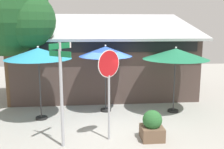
{
  "coord_description": "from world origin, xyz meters",
  "views": [
    {
      "loc": [
        -0.96,
        -8.85,
        3.53
      ],
      "look_at": [
        -0.03,
        1.2,
        1.6
      ],
      "focal_mm": 41.27,
      "sensor_mm": 36.0,
      "label": 1
    }
  ],
  "objects_px": {
    "patio_umbrella_royal_blue_center": "(105,52)",
    "patio_umbrella_forest_green_right": "(176,54)",
    "sidewalk_planter": "(152,126)",
    "street_sign_post": "(61,85)",
    "shade_tree": "(8,13)",
    "stop_sign": "(109,77)",
    "patio_umbrella_teal_left": "(38,54)"
  },
  "relations": [
    {
      "from": "patio_umbrella_royal_blue_center",
      "to": "patio_umbrella_forest_green_right",
      "type": "distance_m",
      "value": 2.81
    },
    {
      "from": "patio_umbrella_royal_blue_center",
      "to": "sidewalk_planter",
      "type": "distance_m",
      "value": 3.73
    },
    {
      "from": "street_sign_post",
      "to": "patio_umbrella_forest_green_right",
      "type": "relative_size",
      "value": 1.14
    },
    {
      "from": "patio_umbrella_royal_blue_center",
      "to": "sidewalk_planter",
      "type": "bearing_deg",
      "value": -66.17
    },
    {
      "from": "patio_umbrella_forest_green_right",
      "to": "shade_tree",
      "type": "height_order",
      "value": "shade_tree"
    },
    {
      "from": "sidewalk_planter",
      "to": "patio_umbrella_forest_green_right",
      "type": "bearing_deg",
      "value": 58.67
    },
    {
      "from": "stop_sign",
      "to": "patio_umbrella_forest_green_right",
      "type": "xyz_separation_m",
      "value": [
        2.87,
        2.39,
        0.41
      ]
    },
    {
      "from": "patio_umbrella_royal_blue_center",
      "to": "patio_umbrella_forest_green_right",
      "type": "xyz_separation_m",
      "value": [
        2.78,
        -0.35,
        -0.08
      ]
    },
    {
      "from": "stop_sign",
      "to": "sidewalk_planter",
      "type": "height_order",
      "value": "stop_sign"
    },
    {
      "from": "patio_umbrella_teal_left",
      "to": "sidewalk_planter",
      "type": "xyz_separation_m",
      "value": [
        3.78,
        -2.15,
        -2.06
      ]
    },
    {
      "from": "street_sign_post",
      "to": "sidewalk_planter",
      "type": "bearing_deg",
      "value": 4.75
    },
    {
      "from": "stop_sign",
      "to": "shade_tree",
      "type": "xyz_separation_m",
      "value": [
        -3.87,
        3.7,
        2.03
      ]
    },
    {
      "from": "street_sign_post",
      "to": "stop_sign",
      "type": "height_order",
      "value": "street_sign_post"
    },
    {
      "from": "street_sign_post",
      "to": "patio_umbrella_forest_green_right",
      "type": "bearing_deg",
      "value": 32.66
    },
    {
      "from": "stop_sign",
      "to": "shade_tree",
      "type": "bearing_deg",
      "value": 136.25
    },
    {
      "from": "street_sign_post",
      "to": "patio_umbrella_teal_left",
      "type": "xyz_separation_m",
      "value": [
        -1.05,
        2.38,
        0.64
      ]
    },
    {
      "from": "street_sign_post",
      "to": "patio_umbrella_royal_blue_center",
      "type": "height_order",
      "value": "street_sign_post"
    },
    {
      "from": "street_sign_post",
      "to": "patio_umbrella_teal_left",
      "type": "distance_m",
      "value": 2.68
    },
    {
      "from": "patio_umbrella_forest_green_right",
      "to": "patio_umbrella_teal_left",
      "type": "bearing_deg",
      "value": -176.23
    },
    {
      "from": "patio_umbrella_teal_left",
      "to": "stop_sign",
      "type": "bearing_deg",
      "value": -39.94
    },
    {
      "from": "street_sign_post",
      "to": "sidewalk_planter",
      "type": "distance_m",
      "value": 3.09
    },
    {
      "from": "street_sign_post",
      "to": "shade_tree",
      "type": "bearing_deg",
      "value": 121.52
    },
    {
      "from": "street_sign_post",
      "to": "patio_umbrella_forest_green_right",
      "type": "distance_m",
      "value": 5.08
    },
    {
      "from": "patio_umbrella_teal_left",
      "to": "shade_tree",
      "type": "relative_size",
      "value": 0.47
    },
    {
      "from": "shade_tree",
      "to": "sidewalk_planter",
      "type": "xyz_separation_m",
      "value": [
        5.21,
        -3.82,
        -3.59
      ]
    },
    {
      "from": "sidewalk_planter",
      "to": "shade_tree",
      "type": "bearing_deg",
      "value": 143.79
    },
    {
      "from": "street_sign_post",
      "to": "stop_sign",
      "type": "relative_size",
      "value": 1.09
    },
    {
      "from": "patio_umbrella_teal_left",
      "to": "patio_umbrella_royal_blue_center",
      "type": "distance_m",
      "value": 2.61
    },
    {
      "from": "patio_umbrella_royal_blue_center",
      "to": "patio_umbrella_forest_green_right",
      "type": "relative_size",
      "value": 1.03
    },
    {
      "from": "street_sign_post",
      "to": "patio_umbrella_royal_blue_center",
      "type": "relative_size",
      "value": 1.11
    },
    {
      "from": "street_sign_post",
      "to": "patio_umbrella_teal_left",
      "type": "height_order",
      "value": "street_sign_post"
    },
    {
      "from": "patio_umbrella_forest_green_right",
      "to": "sidewalk_planter",
      "type": "relative_size",
      "value": 2.85
    }
  ]
}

